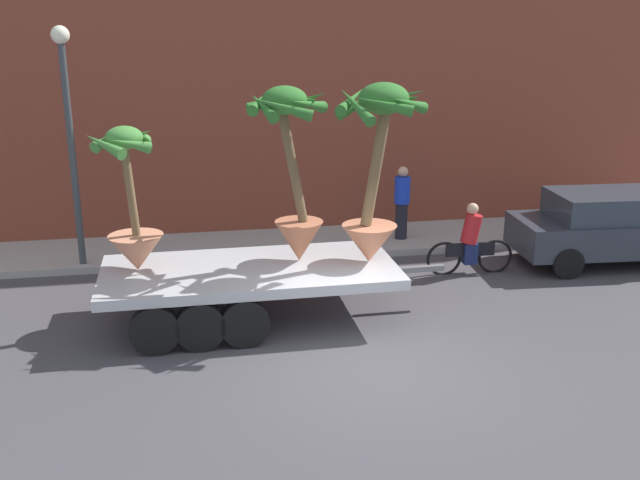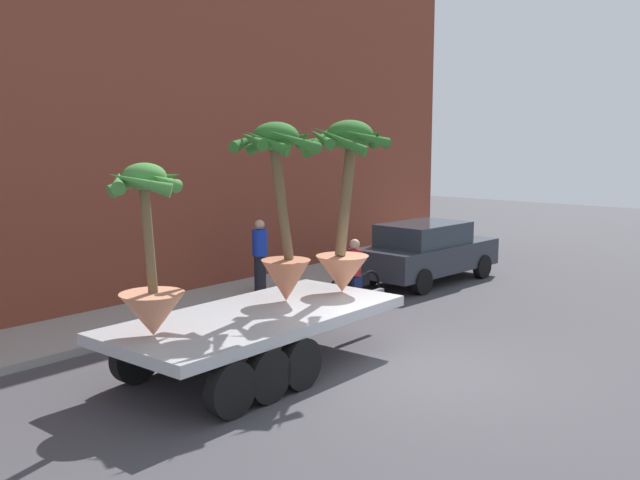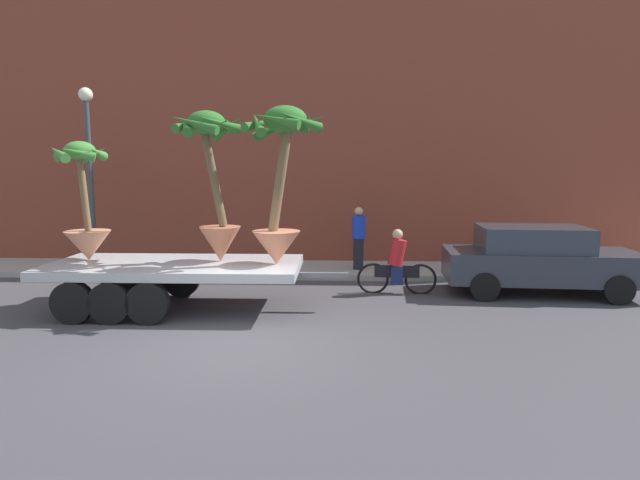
# 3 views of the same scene
# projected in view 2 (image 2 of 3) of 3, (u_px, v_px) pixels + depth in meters

# --- Properties ---
(ground_plane) EXTENTS (60.00, 60.00, 0.00)m
(ground_plane) POSITION_uv_depth(u_px,v_px,m) (421.00, 372.00, 11.52)
(ground_plane) COLOR #423F44
(sidewalk) EXTENTS (24.00, 2.20, 0.15)m
(sidewalk) POSITION_uv_depth(u_px,v_px,m) (183.00, 309.00, 15.41)
(sidewalk) COLOR #A39E99
(sidewalk) RESTS_ON ground
(building_facade) EXTENTS (24.00, 1.20, 9.59)m
(building_facade) POSITION_uv_depth(u_px,v_px,m) (128.00, 92.00, 15.81)
(building_facade) COLOR brown
(building_facade) RESTS_ON ground
(flatbed_trailer) EXTENTS (6.11, 2.40, 0.98)m
(flatbed_trailer) POSITION_uv_depth(u_px,v_px,m) (247.00, 329.00, 11.26)
(flatbed_trailer) COLOR #B7BABF
(flatbed_trailer) RESTS_ON ground
(potted_palm_rear) EXTENTS (1.73, 1.67, 3.12)m
(potted_palm_rear) POSITION_uv_depth(u_px,v_px,m) (345.00, 202.00, 12.80)
(potted_palm_rear) COLOR #C17251
(potted_palm_rear) RESTS_ON flatbed_trailer
(potted_palm_middle) EXTENTS (1.46, 1.54, 3.07)m
(potted_palm_middle) POSITION_uv_depth(u_px,v_px,m) (281.00, 209.00, 11.92)
(potted_palm_middle) COLOR #B26647
(potted_palm_middle) RESTS_ON flatbed_trailer
(potted_palm_front) EXTENTS (1.20, 1.23, 2.47)m
(potted_palm_front) POSITION_uv_depth(u_px,v_px,m) (150.00, 267.00, 9.95)
(potted_palm_front) COLOR tan
(potted_palm_front) RESTS_ON flatbed_trailer
(cyclist) EXTENTS (1.84, 0.36, 1.54)m
(cyclist) POSITION_uv_depth(u_px,v_px,m) (354.00, 276.00, 16.04)
(cyclist) COLOR black
(cyclist) RESTS_ON ground
(parked_car) EXTENTS (4.38, 2.02, 1.58)m
(parked_car) POSITION_uv_depth(u_px,v_px,m) (427.00, 251.00, 18.52)
(parked_car) COLOR #2D333D
(parked_car) RESTS_ON ground
(pedestrian_near_gate) EXTENTS (0.36, 0.36, 1.71)m
(pedestrian_near_gate) POSITION_uv_depth(u_px,v_px,m) (260.00, 254.00, 16.75)
(pedestrian_near_gate) COLOR black
(pedestrian_near_gate) RESTS_ON sidewalk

